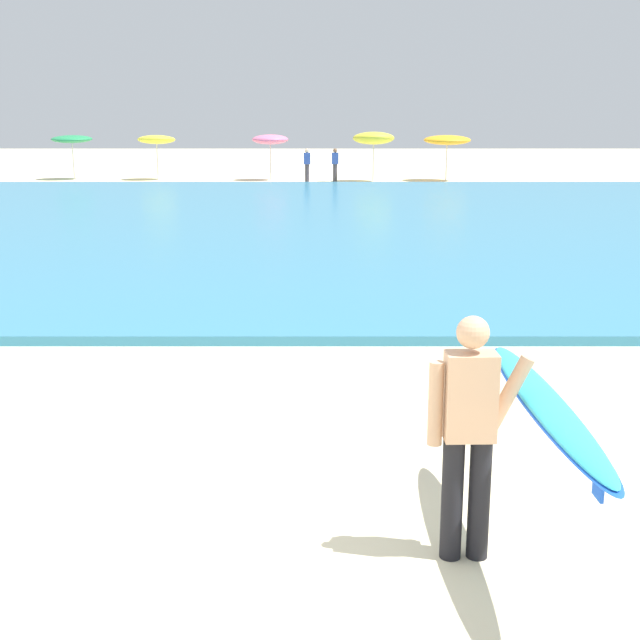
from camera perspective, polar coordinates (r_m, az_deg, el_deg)
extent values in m
plane|color=beige|center=(6.17, -7.73, -15.52)|extent=(160.00, 160.00, 0.00)
cube|color=teal|center=(25.03, -1.85, 6.88)|extent=(120.00, 28.00, 0.14)
cylinder|color=black|center=(5.96, 8.96, -11.91)|extent=(0.15, 0.15, 0.88)
cylinder|color=black|center=(5.99, 10.75, -11.83)|extent=(0.15, 0.15, 0.88)
cube|color=tan|center=(5.70, 10.16, -5.13)|extent=(0.34, 0.23, 0.60)
sphere|color=tan|center=(5.57, 10.35, -0.83)|extent=(0.22, 0.22, 0.22)
cylinder|color=tan|center=(5.67, 7.85, -5.65)|extent=(0.10, 0.10, 0.58)
cylinder|color=tan|center=(5.77, 12.77, -4.81)|extent=(0.31, 0.11, 0.51)
ellipsoid|color=#33BCD6|center=(5.83, 15.04, -5.46)|extent=(0.33, 2.66, 0.13)
ellipsoid|color=blue|center=(5.84, 15.03, -5.63)|extent=(0.36, 2.77, 0.08)
cube|color=blue|center=(4.93, 18.39, -10.70)|extent=(0.02, 0.14, 0.14)
cylinder|color=beige|center=(44.06, -16.45, 10.39)|extent=(0.05, 0.05, 1.92)
ellipsoid|color=#23844C|center=(44.03, -16.54, 11.71)|extent=(1.99, 2.00, 0.43)
cylinder|color=beige|center=(42.84, -11.01, 10.60)|extent=(0.05, 0.05, 1.89)
ellipsoid|color=yellow|center=(42.81, -11.08, 11.95)|extent=(1.84, 1.86, 0.53)
cylinder|color=beige|center=(41.80, -3.40, 10.76)|extent=(0.05, 0.05, 1.90)
ellipsoid|color=pink|center=(41.76, -3.42, 12.16)|extent=(1.77, 1.78, 0.50)
cylinder|color=beige|center=(40.92, 3.62, 10.74)|extent=(0.05, 0.05, 1.96)
ellipsoid|color=yellow|center=(40.88, 3.65, 12.24)|extent=(1.98, 2.01, 0.72)
cylinder|color=beige|center=(41.83, 8.58, 10.63)|extent=(0.05, 0.05, 1.88)
ellipsoid|color=#F4A31E|center=(41.80, 8.63, 12.01)|extent=(2.26, 2.28, 0.53)
cylinder|color=#383842|center=(40.64, -0.90, 9.95)|extent=(0.20, 0.20, 0.84)
cube|color=#2D4CA5|center=(40.60, -0.90, 10.92)|extent=(0.32, 0.20, 0.54)
sphere|color=beige|center=(40.59, -0.91, 11.45)|extent=(0.20, 0.20, 0.20)
cylinder|color=#383842|center=(40.79, 1.01, 9.97)|extent=(0.20, 0.20, 0.84)
cube|color=#2D4CA5|center=(40.75, 1.02, 10.93)|extent=(0.32, 0.20, 0.54)
sphere|color=brown|center=(40.74, 1.02, 11.45)|extent=(0.20, 0.20, 0.20)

